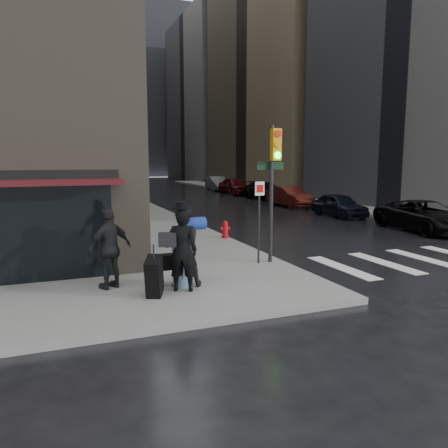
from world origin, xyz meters
The scene contains 18 objects.
ground centered at (0.00, 0.00, 0.00)m, with size 140.00×140.00×0.00m, color black.
sidewalk_left centered at (0.00, 27.00, 0.07)m, with size 4.00×50.00×0.15m, color slate.
sidewalk_right centered at (13.50, 27.00, 0.07)m, with size 3.00×50.00×0.15m, color slate.
crosswalk centered at (7.50, 1.00, 0.00)m, with size 8.50×3.00×0.01m.
bldg_right_mid centered at (26.00, 35.00, 19.00)m, with size 22.00×22.00×38.00m, color #8E7757.
bldg_right_far centered at (26.00, 58.00, 12.50)m, with size 22.00×20.00×25.00m, color slate.
bldg_distant centered at (6.00, 78.00, 16.00)m, with size 40.00×12.00×32.00m, color slate.
man_overcoat centered at (-1.83, -0.02, 1.04)m, with size 1.41×0.95×2.12m.
man_jeans centered at (-1.59, 0.39, 1.12)m, with size 1.38×0.76×1.94m.
man_greycoat centered at (-3.21, 0.84, 1.11)m, with size 1.22×0.92×1.92m.
traffic_light centered at (1.55, 1.81, 2.73)m, with size 1.00×0.47×4.00m.
fire_hydrant centered at (1.80, 6.15, 0.45)m, with size 0.38×0.29×0.67m.
parked_car_0 centered at (11.03, 5.24, 0.69)m, with size 2.28×4.94×1.37m, color black.
parked_car_1 centered at (10.52, 10.86, 0.66)m, with size 1.56×3.88×1.32m, color black.
parked_car_2 centered at (10.60, 16.48, 0.69)m, with size 1.46×4.20×1.38m, color #42110D.
parked_car_3 centered at (11.50, 22.10, 0.71)m, with size 1.98×4.88×1.42m, color black.
parked_car_4 centered at (11.28, 27.72, 0.79)m, with size 1.87×4.64×1.58m, color #410D0D.
parked_car_5 centered at (11.58, 33.34, 0.74)m, with size 1.56×4.47×1.47m, color #505055.
Camera 1 is at (-4.37, -9.51, 3.17)m, focal length 35.00 mm.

